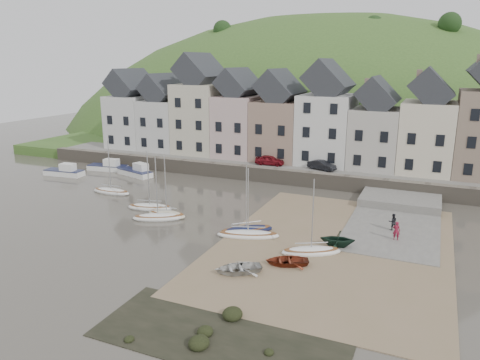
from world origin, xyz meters
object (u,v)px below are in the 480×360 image
at_px(person_red, 396,231).
at_px(car_left, 270,160).
at_px(car_right, 322,165).
at_px(person_dark, 393,222).
at_px(rowboat_white, 238,268).
at_px(rowboat_red, 287,260).
at_px(sailboat_0, 111,191).
at_px(rowboat_green, 338,239).

distance_m(person_red, car_left, 23.77).
bearing_deg(car_right, person_red, -127.80).
bearing_deg(car_right, person_dark, -125.13).
relative_size(rowboat_white, person_red, 2.07).
height_order(rowboat_white, rowboat_red, rowboat_white).
height_order(sailboat_0, rowboat_green, sailboat_0).
bearing_deg(sailboat_0, car_right, 34.80).
xyz_separation_m(rowboat_white, rowboat_red, (2.79, 2.63, -0.02)).
distance_m(rowboat_red, car_left, 26.60).
bearing_deg(rowboat_green, person_dark, 135.70).
distance_m(rowboat_white, person_red, 14.53).
distance_m(rowboat_green, person_red, 5.40).
bearing_deg(rowboat_white, car_left, 159.54).
height_order(rowboat_green, car_left, car_left).
bearing_deg(person_dark, car_right, -74.54).
relative_size(sailboat_0, car_left, 1.68).
height_order(car_left, car_right, car_left).
relative_size(rowboat_green, car_left, 0.73).
xyz_separation_m(sailboat_0, rowboat_green, (26.95, -5.26, 0.52)).
bearing_deg(car_right, car_left, 109.88).
bearing_deg(rowboat_red, person_red, 116.26).
height_order(rowboat_red, person_red, person_red).
height_order(rowboat_green, rowboat_red, rowboat_green).
bearing_deg(rowboat_red, car_left, 179.52).
height_order(rowboat_white, rowboat_green, rowboat_green).
relative_size(person_dark, car_left, 0.41).
xyz_separation_m(rowboat_white, car_left, (-7.45, 27.11, 1.83)).
xyz_separation_m(sailboat_0, car_left, (13.97, 14.47, 1.98)).
bearing_deg(rowboat_white, rowboat_red, 97.52).
distance_m(sailboat_0, person_red, 31.23).
distance_m(sailboat_0, rowboat_white, 24.87).
bearing_deg(sailboat_0, person_dark, 0.73).
relative_size(sailboat_0, rowboat_white, 1.88).
height_order(person_red, car_left, car_left).
xyz_separation_m(rowboat_white, car_right, (-0.60, 27.11, 1.79)).
bearing_deg(rowboat_green, person_red, 117.75).
bearing_deg(car_left, rowboat_white, -167.70).
bearing_deg(person_red, rowboat_red, 48.09).
bearing_deg(car_right, rowboat_white, -158.85).
xyz_separation_m(sailboat_0, person_dark, (30.67, 0.39, 0.62)).
bearing_deg(rowboat_white, rowboat_green, 107.35).
distance_m(rowboat_green, person_dark, 6.77).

